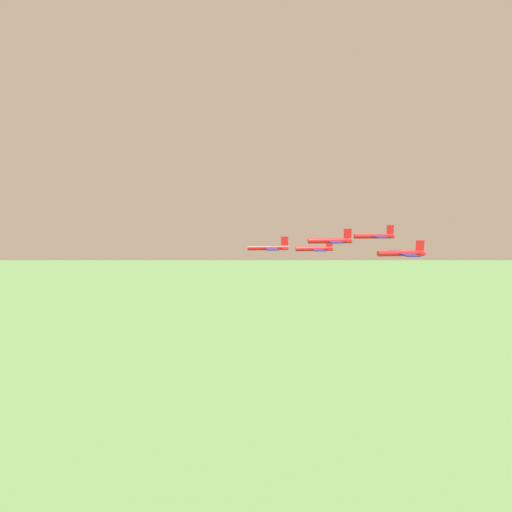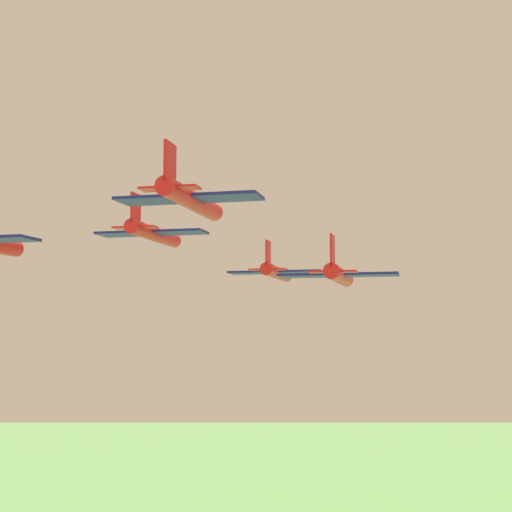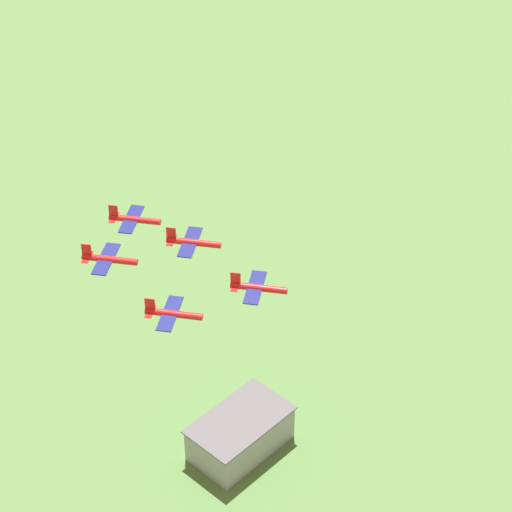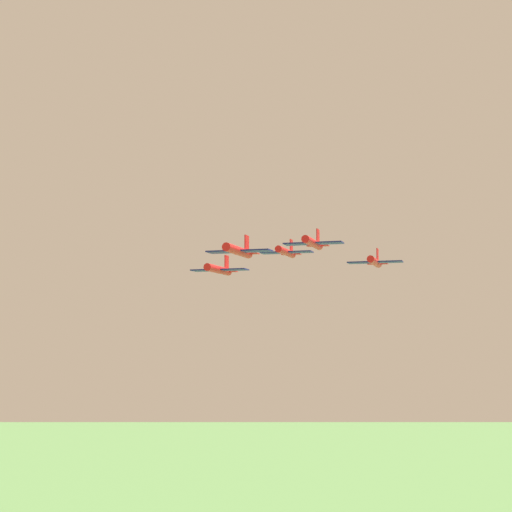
% 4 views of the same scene
% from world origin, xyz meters
% --- Properties ---
extents(jet_0, '(10.38, 10.57, 3.76)m').
position_xyz_m(jet_0, '(-0.52, -20.09, 139.67)').
color(jet_0, red).
extents(jet_1, '(10.38, 10.57, 3.76)m').
position_xyz_m(jet_1, '(0.29, -37.36, 142.39)').
color(jet_1, red).
extents(jet_2, '(10.38, 10.57, 3.76)m').
position_xyz_m(jet_2, '(14.97, -27.77, 138.13)').
color(jet_2, red).
extents(jet_3, '(10.38, 10.57, 3.76)m').
position_xyz_m(jet_3, '(1.10, -54.63, 140.20)').
color(jet_3, red).
extents(jet_4, '(10.38, 10.57, 3.76)m').
position_xyz_m(jet_4, '(15.78, -45.04, 142.66)').
color(jet_4, red).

